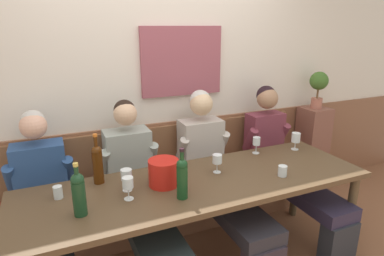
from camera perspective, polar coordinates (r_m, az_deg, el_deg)
name	(u,v)px	position (r m, az deg, el deg)	size (l,w,h in m)	color
room_wall_back	(157,75)	(3.04, -6.11, 9.05)	(6.80, 0.12, 2.80)	silver
wood_wainscot_panel	(161,170)	(3.25, -5.34, -7.31)	(6.80, 0.03, 0.96)	brown
wall_bench	(169,198)	(3.17, -4.00, -12.08)	(2.85, 0.42, 0.94)	brown
dining_table	(199,191)	(2.44, 1.19, -10.87)	(2.55, 0.79, 0.76)	#4F3A26
person_left_seat	(43,211)	(2.57, -24.38, -13.00)	(0.48, 1.22, 1.24)	#302B41
person_center_right_seat	(139,189)	(2.63, -9.26, -10.45)	(0.48, 1.23, 1.26)	#352C33
person_center_left_seat	(216,172)	(2.85, 4.18, -7.55)	(0.49, 1.23, 1.29)	#2F2731
person_right_seat	(285,161)	(3.21, 15.77, -5.46)	(0.47, 1.22, 1.28)	#252830
ice_bucket	(164,172)	(2.33, -4.93, -7.69)	(0.22, 0.22, 0.19)	red
wine_bottle_amber_mid	(79,193)	(2.06, -19.05, -10.56)	(0.08, 0.08, 0.33)	#17391F
wine_bottle_clear_water	(182,177)	(2.13, -1.76, -8.46)	(0.07, 0.07, 0.34)	#153A1B
wine_bottle_green_tall	(98,163)	(2.42, -16.06, -5.82)	(0.07, 0.07, 0.37)	#462108
wine_glass_left_end	(217,160)	(2.51, 4.40, -5.53)	(0.07, 0.07, 0.15)	silver
wine_glass_near_bucket	(128,184)	(2.17, -11.05, -9.46)	(0.07, 0.07, 0.15)	silver
wine_glass_mid_right	(296,138)	(3.10, 17.56, -1.65)	(0.08, 0.08, 0.16)	silver
wine_glass_by_bottle	(256,142)	(2.93, 11.12, -2.35)	(0.06, 0.06, 0.15)	silver
wine_glass_mid_left	(126,175)	(2.28, -11.30, -8.05)	(0.08, 0.08, 0.15)	silver
water_tumbler_center	(58,192)	(2.34, -22.22, -10.27)	(0.06, 0.06, 0.08)	silver
water_tumbler_left	(283,171)	(2.56, 15.44, -7.19)	(0.07, 0.07, 0.08)	silver
corner_pedestal	(311,150)	(3.97, 19.94, -3.57)	(0.28, 0.28, 0.98)	brown
potted_plant	(319,85)	(3.78, 21.10, 7.02)	(0.19, 0.19, 0.39)	#AC6453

